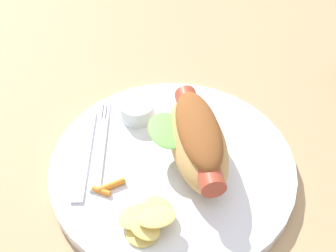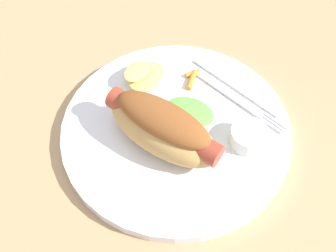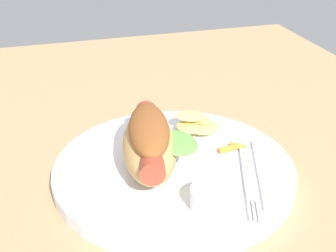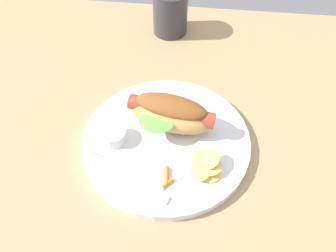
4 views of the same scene
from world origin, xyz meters
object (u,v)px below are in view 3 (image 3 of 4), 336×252
knife (263,173)px  chips_pile (197,124)px  hot_dog (150,141)px  carrot_garnish (232,148)px  fork (249,178)px  sauce_ramekin (212,198)px  plate (171,170)px

knife → chips_pile: size_ratio=2.14×
hot_dog → knife: (5.39, 12.22, -3.24)cm
hot_dog → carrot_garnish: 11.37cm
fork → sauce_ramekin: bearing=-39.7°
fork → chips_pile: size_ratio=2.09×
chips_pile → knife: bearing=17.8°
knife → hot_dog: bearing=-93.4°
hot_dog → fork: size_ratio=1.11×
sauce_ramekin → knife: size_ratio=0.32×
carrot_garnish → sauce_ramekin: bearing=-34.0°
hot_dog → carrot_garnish: hot_dog is taller
hot_dog → fork: bearing=70.7°
knife → carrot_garnish: (-6.00, -1.28, 0.18)cm
fork → carrot_garnish: 6.63cm
fork → knife: same height
carrot_garnish → fork: bearing=-7.4°
hot_dog → knife: bearing=77.5°
sauce_ramekin → plate: bearing=-169.1°
sauce_ramekin → chips_pile: size_ratio=0.68×
fork → plate: bearing=-105.6°
fork → carrot_garnish: carrot_garnish is taller
plate → fork: (5.48, 7.58, 1.00)cm
carrot_garnish → hot_dog: bearing=-86.8°
plate → hot_dog: hot_dog is taller
fork → chips_pile: (-12.65, -1.74, 0.89)cm
hot_dog → sauce_ramekin: size_ratio=3.44×
carrot_garnish → chips_pile: bearing=-156.9°
plate → hot_dog: bearing=-100.6°
plate → carrot_garnish: size_ratio=7.45×
hot_dog → fork: hot_dog is taller
plate → fork: fork is taller
fork → chips_pile: bearing=-151.9°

